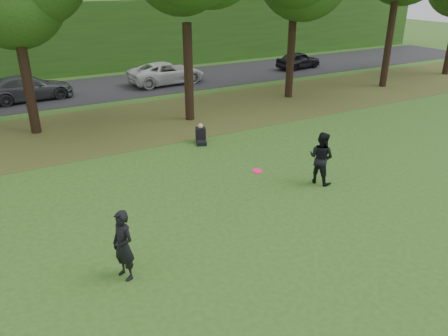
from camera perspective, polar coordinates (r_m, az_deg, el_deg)
name	(u,v)px	position (r m, az deg, el deg)	size (l,w,h in m)	color
ground	(258,282)	(10.61, 4.46, -14.59)	(120.00, 120.00, 0.00)	#27541A
leaf_litter	(107,128)	(21.44, -15.04, 5.11)	(60.00, 7.00, 0.01)	#513E1D
street	(72,92)	(29.00, -19.26, 9.38)	(70.00, 7.00, 0.02)	black
far_hedge	(49,39)	(34.42, -21.87, 15.36)	(70.00, 3.00, 5.00)	#224A15
player_left	(123,246)	(10.48, -13.03, -9.84)	(0.64, 0.42, 1.75)	black
player_right	(321,158)	(15.19, 12.56, 1.31)	(0.89, 0.69, 1.83)	black
parked_cars	(32,87)	(27.75, -23.81, 9.60)	(41.09, 2.92, 1.53)	black
frisbee	(257,171)	(12.29, 4.37, -0.39)	(0.35, 0.34, 0.11)	#FF1557
seated_person	(201,136)	(18.76, -3.05, 4.24)	(0.64, 0.83, 0.83)	black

